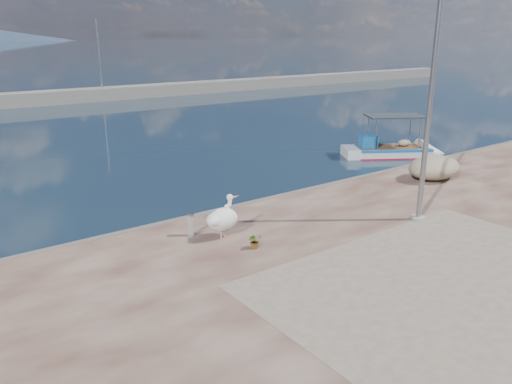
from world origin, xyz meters
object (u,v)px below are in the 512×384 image
object	(u,v)px
lamp_post	(428,115)
bollard_near	(191,223)
boat_right	(391,152)
pelican	(223,218)

from	to	relation	value
lamp_post	bollard_near	size ratio (longest dim) A/B	10.16
boat_right	bollard_near	bearing A→B (deg)	-131.34
bollard_near	lamp_post	bearing A→B (deg)	-25.26
pelican	lamp_post	xyz separation A→B (m)	(5.76, -2.37, 2.72)
boat_right	lamp_post	distance (m)	11.48
bollard_near	boat_right	bearing A→B (deg)	17.29
boat_right	bollard_near	xyz separation A→B (m)	(-14.35, -4.47, 0.68)
pelican	bollard_near	size ratio (longest dim) A/B	1.87
boat_right	pelican	bearing A→B (deg)	-128.05
lamp_post	bollard_near	xyz separation A→B (m)	(-6.44, 3.04, -2.92)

